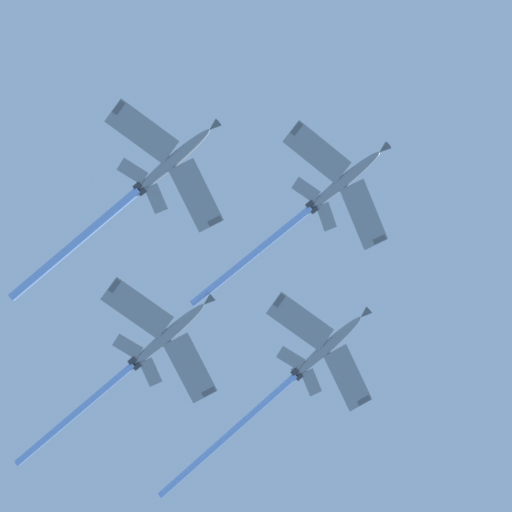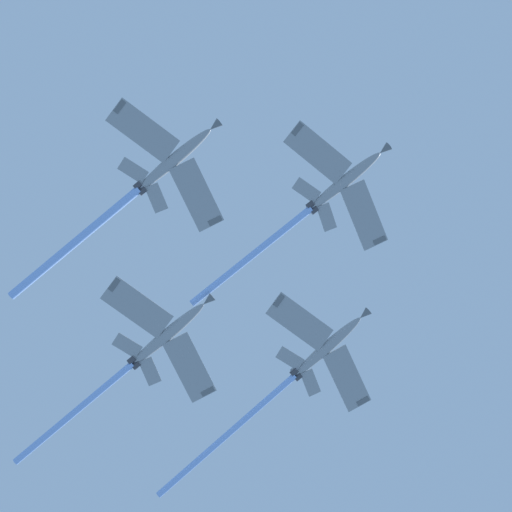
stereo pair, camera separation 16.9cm
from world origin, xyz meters
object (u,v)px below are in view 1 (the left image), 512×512
Objects in this scene: jet_slot at (146,353)px; jet_lead at (319,201)px; jet_left_wing at (301,370)px; jet_right_wing at (141,188)px.

jet_lead is at bearing -10.70° from jet_slot.
jet_left_wing is at bearing 124.71° from jet_lead.
jet_lead is 23.22m from jet_left_wing.
jet_lead is 30.41m from jet_slot.
jet_right_wing is at bearing -145.44° from jet_lead.
jet_slot is (-15.88, -13.42, -4.14)m from jet_left_wing.
jet_slot is at bearing -139.82° from jet_left_wing.
jet_left_wing reaches higher than jet_right_wing.
jet_left_wing is 21.20m from jet_slot.
jet_lead is 0.90× the size of jet_left_wing.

